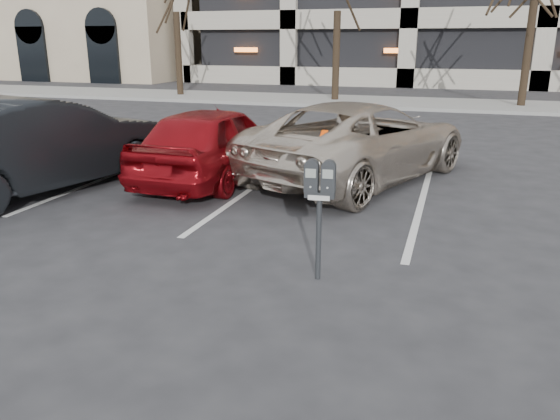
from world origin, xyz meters
The scene contains 7 objects.
ground centered at (0.00, 0.00, 0.00)m, with size 140.00×140.00×0.00m, color #28282B.
sidewalk centered at (0.00, 16.00, 0.06)m, with size 80.00×4.00×0.12m, color gray.
stall_lines centered at (-1.40, 2.30, 0.01)m, with size 16.90×5.20×0.00m.
parking_meter centered at (0.56, -0.95, 0.96)m, with size 0.33×0.15×1.25m.
suv_silver centered at (0.19, 3.53, 0.69)m, with size 3.97×5.49×1.39m.
car_red centered at (-2.25, 2.65, 0.67)m, with size 1.59×3.96×1.35m, color maroon.
car_dark centered at (-4.66, 1.10, 0.77)m, with size 1.64×4.69×1.55m, color black.
Camera 1 is at (1.81, -6.10, 2.40)m, focal length 35.00 mm.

